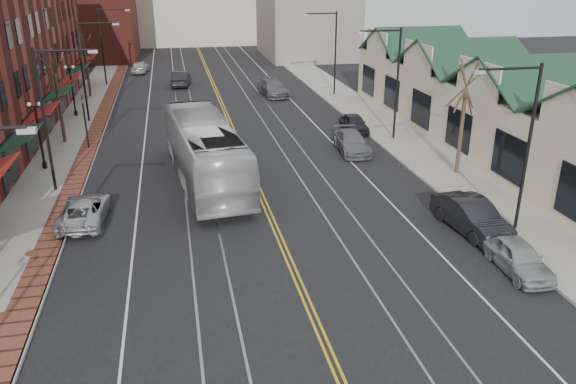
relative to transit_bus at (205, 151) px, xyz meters
name	(u,v)px	position (x,y,z in m)	size (l,w,h in m)	color
ground	(319,331)	(2.87, -16.09, -1.91)	(160.00, 160.00, 0.00)	black
sidewalk_left	(59,169)	(-9.13, 3.91, -1.83)	(4.00, 120.00, 0.15)	gray
sidewalk_right	(410,146)	(14.87, 3.91, -1.83)	(4.00, 120.00, 0.15)	gray
building_right	(490,112)	(20.87, 3.91, 0.39)	(8.00, 36.00, 4.60)	#C3B396
backdrop_left	(82,6)	(-13.13, 53.91, 5.09)	(14.00, 18.00, 14.00)	maroon
backdrop_mid	(193,15)	(2.87, 68.91, 2.59)	(22.00, 14.00, 9.00)	#C3B396
backdrop_right	(306,17)	(17.87, 48.91, 3.59)	(12.00, 16.00, 11.00)	slate
streetlight_l_1	(51,106)	(-8.18, -0.09, 3.12)	(3.33, 0.25, 8.00)	black
streetlight_l_2	(87,61)	(-8.18, 15.91, 3.12)	(3.33, 0.25, 8.00)	black
streetlight_l_3	(106,38)	(-8.18, 31.91, 3.12)	(3.33, 0.25, 8.00)	black
streetlight_r_0	(522,132)	(13.91, -10.09, 3.12)	(3.33, 0.25, 8.00)	black
streetlight_r_1	(392,73)	(13.91, 5.91, 3.12)	(3.33, 0.25, 8.00)	black
streetlight_r_2	(331,45)	(13.91, 21.91, 3.12)	(3.33, 0.25, 8.00)	black
lamppost_l_2	(40,137)	(-9.93, 3.91, 0.30)	(0.84, 0.28, 4.27)	black
lamppost_l_3	(73,92)	(-9.93, 17.91, 0.30)	(0.84, 0.28, 4.27)	black
tree_left_near	(58,96)	(-9.63, 9.91, 1.61)	(1.78, 1.37, 6.48)	#382B21
tree_left_far	(86,64)	(-9.63, 25.91, 1.37)	(1.66, 1.28, 6.02)	#382B21
tree_right_mid	(463,116)	(15.37, -2.09, 1.84)	(1.90, 1.46, 6.93)	#382B21
manhole_mid	(3,316)	(-8.33, -13.09, -1.75)	(0.60, 0.60, 0.02)	#592D19
manhole_far	(32,253)	(-8.33, -8.09, -1.75)	(0.60, 0.60, 0.02)	#592D19
traffic_signal	(85,118)	(-7.73, 7.91, 0.44)	(0.18, 0.15, 3.80)	black
transit_bus	(205,151)	(0.00, 0.00, 0.00)	(3.20, 13.69, 3.81)	#BDBCBE
parked_suv	(84,210)	(-6.43, -4.78, -1.24)	(2.20, 4.78, 1.33)	#AFB3B7
parked_car_a	(518,257)	(12.17, -13.68, -1.23)	(1.59, 3.96, 1.35)	#A1A4A7
parked_car_b	(472,216)	(12.17, -9.72, -1.10)	(1.71, 4.92, 1.62)	black
parked_car_c	(352,142)	(10.37, 3.72, -1.20)	(1.97, 4.85, 1.41)	slate
parked_car_d	(354,123)	(12.17, 8.64, -1.23)	(1.60, 3.98, 1.36)	black
distant_car_left	(181,78)	(-0.62, 30.10, -1.10)	(1.71, 4.90, 1.61)	black
distant_car_right	(273,88)	(8.29, 23.12, -1.11)	(2.23, 5.49, 1.59)	#5E5C63
distant_car_far	(140,67)	(-5.26, 39.24, -1.15)	(1.78, 4.44, 1.51)	#A4A7AB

